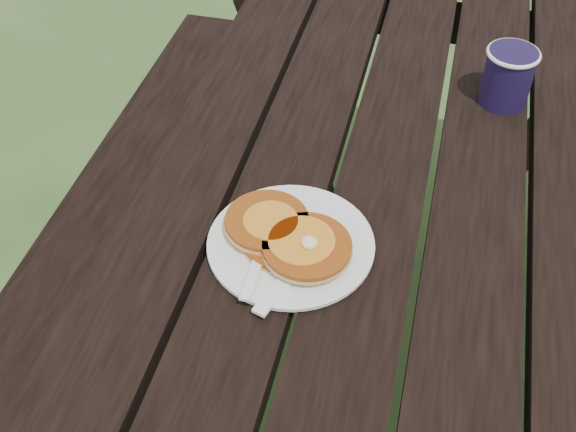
% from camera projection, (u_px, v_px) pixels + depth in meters
% --- Properties ---
extents(ground, '(60.00, 60.00, 0.00)m').
position_uv_depth(ground, '(353.00, 415.00, 1.68)').
color(ground, '#315022').
rests_on(ground, ground).
extents(picnic_table, '(1.36, 1.80, 0.75)m').
position_uv_depth(picnic_table, '(365.00, 321.00, 1.42)').
color(picnic_table, black).
rests_on(picnic_table, ground).
extents(plate, '(0.30, 0.30, 0.01)m').
position_uv_depth(plate, '(291.00, 245.00, 1.04)').
color(plate, white).
rests_on(plate, picnic_table).
extents(pancake_stack, '(0.19, 0.16, 0.04)m').
position_uv_depth(pancake_stack, '(288.00, 236.00, 1.03)').
color(pancake_stack, '#A04A12').
rests_on(pancake_stack, plate).
extents(knife, '(0.07, 0.18, 0.00)m').
position_uv_depth(knife, '(293.00, 270.00, 1.00)').
color(knife, white).
rests_on(knife, plate).
extents(fork, '(0.03, 0.16, 0.01)m').
position_uv_depth(fork, '(255.00, 270.00, 0.99)').
color(fork, white).
rests_on(fork, plate).
extents(coffee_cup, '(0.09, 0.09, 0.10)m').
position_uv_depth(coffee_cup, '(509.00, 74.00, 1.25)').
color(coffee_cup, '#191032').
rests_on(coffee_cup, picnic_table).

